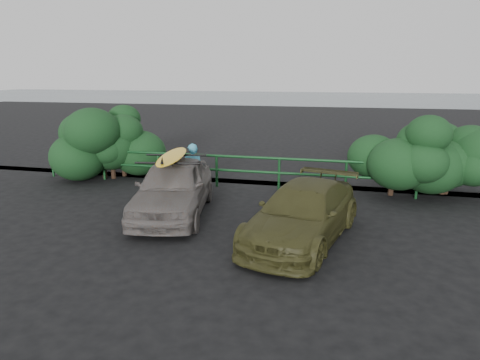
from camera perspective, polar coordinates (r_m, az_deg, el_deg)
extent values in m
plane|color=black|center=(8.95, -6.05, -9.25)|extent=(80.00, 80.00, 0.00)
plane|color=slate|center=(67.89, 11.24, 10.78)|extent=(200.00, 200.00, 0.00)
imported|color=#645D59|center=(11.02, -8.88, -0.95)|extent=(2.41, 4.40, 1.42)
imported|color=#3C3B1A|center=(9.32, 8.38, -4.40)|extent=(2.64, 4.44, 1.21)
imported|color=#3D9AB9|center=(12.42, -6.30, 1.25)|extent=(0.67, 0.55, 1.59)
ellipsoid|color=yellow|center=(10.84, -9.04, 3.14)|extent=(1.02, 2.69, 0.08)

